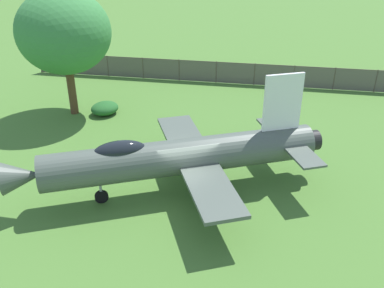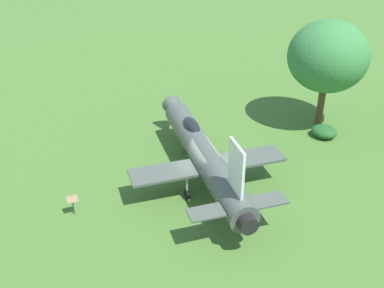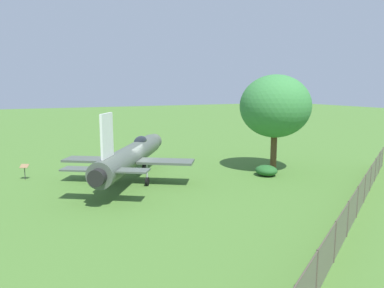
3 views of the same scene
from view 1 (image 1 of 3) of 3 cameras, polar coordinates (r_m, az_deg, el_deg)
The scene contains 5 objects.
ground_plane at distance 19.83m, azimuth -1.31°, elevation -6.29°, with size 200.00×200.00×0.00m, color #47722D.
display_jet at distance 18.78m, azimuth -2.45°, elevation -1.72°, with size 12.87×9.94×5.27m.
shade_tree at distance 27.30m, azimuth -16.85°, elevation 14.17°, with size 5.62×5.69×7.77m.
perimeter_fence at distance 32.95m, azimuth 5.83°, elevation 9.53°, with size 17.33×27.17×1.71m.
shrub_near_fence at distance 28.08m, azimuth -11.64°, elevation 4.72°, with size 1.82×1.61×0.80m.
Camera 1 is at (-11.79, -11.48, 11.06)m, focal length 39.69 mm.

